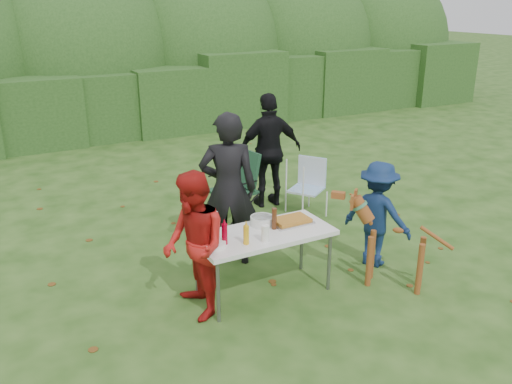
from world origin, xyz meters
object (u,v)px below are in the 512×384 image
dog (397,244)px  ketchup_bottle (225,234)px  child (377,214)px  lawn_chair (306,187)px  person_black_puffy (269,151)px  folding_table (264,237)px  person_red_jacket (194,246)px  camping_chair (233,187)px  paper_towel_roll (213,224)px  person_cook (228,190)px  mustard_bottle (246,235)px  beer_bottle (274,219)px

dog → ketchup_bottle: size_ratio=5.01×
child → lawn_chair: bearing=-32.0°
person_black_puffy → lawn_chair: person_black_puffy is taller
person_black_puffy → folding_table: bearing=66.7°
folding_table → person_black_puffy: 2.76m
person_red_jacket → camping_chair: size_ratio=1.47×
dog → paper_towel_roll: (-1.90, 0.76, 0.35)m
folding_table → person_cook: size_ratio=0.79×
paper_towel_roll → ketchup_bottle: bearing=-86.4°
dog → person_cook: bearing=2.1°
paper_towel_roll → dog: bearing=-21.9°
person_red_jacket → dog: (2.20, -0.55, -0.25)m
person_black_puffy → camping_chair: bearing=29.7°
folding_table → paper_towel_roll: size_ratio=5.77×
camping_chair → mustard_bottle: size_ratio=5.22×
dog → lawn_chair: bearing=-49.6°
folding_table → beer_bottle: size_ratio=6.25×
folding_table → child: (1.56, -0.03, -0.03)m
person_cook → paper_towel_roll: person_cook is taller
child → beer_bottle: size_ratio=5.46×
beer_bottle → folding_table: bearing=-169.1°
dog → ketchup_bottle: bearing=33.5°
dog → ketchup_bottle: (-1.88, 0.50, 0.33)m
child → dog: (-0.17, -0.54, -0.13)m
person_cook → dog: bearing=158.1°
beer_bottle → person_cook: bearing=99.0°
lawn_chair → beer_bottle: (-1.57, -1.72, 0.43)m
folding_table → mustard_bottle: bearing=-150.8°
person_cook → person_red_jacket: size_ratio=1.23×
person_cook → beer_bottle: (0.14, -0.86, -0.09)m
folding_table → person_red_jacket: size_ratio=0.97×
folding_table → ketchup_bottle: (-0.49, -0.06, 0.16)m
camping_chair → ketchup_bottle: 2.40m
lawn_chair → mustard_bottle: (-2.02, -1.91, 0.41)m
mustard_bottle → beer_bottle: beer_bottle is taller
person_cook → paper_towel_roll: bearing=77.7°
camping_chair → dog: bearing=97.4°
person_cook → camping_chair: bearing=-93.8°
camping_chair → beer_bottle: bearing=67.6°
person_red_jacket → child: (2.37, -0.01, -0.11)m
child → dog: bearing=135.9°
child → paper_towel_roll: (-2.07, 0.22, 0.21)m
person_red_jacket → mustard_bottle: bearing=77.9°
folding_table → ketchup_bottle: size_ratio=6.82×
person_cook → person_black_puffy: bearing=-109.4°
folding_table → mustard_bottle: (-0.30, -0.17, 0.15)m
paper_towel_roll → beer_bottle: bearing=-14.5°
person_black_puffy → camping_chair: 0.93m
folding_table → person_black_puffy: person_black_puffy is taller
person_red_jacket → folding_table: bearing=95.6°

